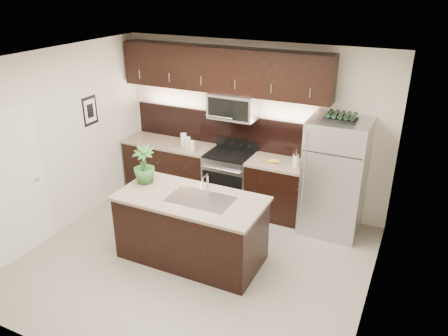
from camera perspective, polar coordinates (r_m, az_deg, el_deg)
name	(u,v)px	position (r m, az deg, el deg)	size (l,w,h in m)	color
ground	(195,261)	(6.14, -3.87, -11.99)	(4.50, 4.50, 0.00)	gray
room_walls	(181,145)	(5.36, -5.60, 3.00)	(4.52, 4.02, 2.71)	beige
counter_run	(219,177)	(7.38, -0.67, -1.17)	(3.51, 0.65, 0.94)	black
upper_fixtures	(224,77)	(6.96, 0.01, 11.81)	(3.49, 0.40, 1.66)	black
island	(191,228)	(5.96, -4.29, -7.81)	(1.96, 0.96, 0.94)	black
sink_faucet	(201,198)	(5.66, -3.06, -3.95)	(0.84, 0.50, 0.28)	silver
refrigerator	(335,177)	(6.61, 14.24, -1.16)	(0.85, 0.77, 1.76)	#B2B2B7
wine_rack	(341,116)	(6.29, 15.09, 6.53)	(0.43, 0.27, 0.10)	black
plant	(144,165)	(6.10, -10.42, 0.43)	(0.30, 0.30, 0.54)	#2F6026
canisters	(187,142)	(7.33, -4.88, 3.40)	(0.32, 0.20, 0.23)	silver
french_press	(296,160)	(6.68, 9.36, 1.05)	(0.09, 0.09, 0.27)	silver
bananas	(271,161)	(6.78, 6.12, 0.95)	(0.18, 0.14, 0.06)	gold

